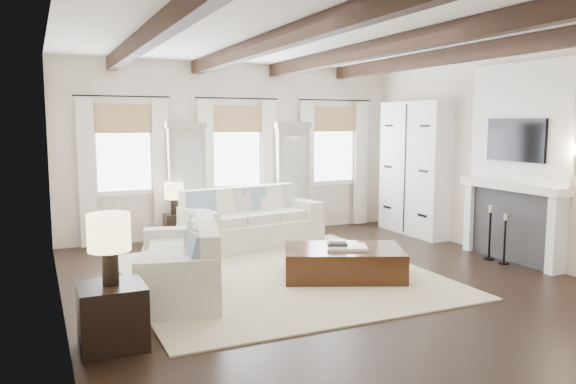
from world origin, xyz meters
name	(u,v)px	position (x,y,z in m)	size (l,w,h in m)	color
ground	(331,285)	(0.00, 0.00, 0.00)	(7.50, 7.50, 0.00)	black
room_shell	(348,138)	(0.75, 0.90, 1.89)	(6.54, 7.54, 3.22)	beige
area_rug	(279,275)	(-0.44, 0.71, 0.01)	(4.00, 4.25, 0.02)	beige
sofa_back	(250,222)	(-0.14, 2.64, 0.41)	(2.48, 1.46, 0.99)	silver
sofa_left	(183,265)	(-1.85, 0.45, 0.36)	(1.41, 2.26, 0.90)	silver
ottoman	(343,263)	(0.31, 0.23, 0.21)	(1.58, 0.99, 0.42)	black
tray	(348,247)	(0.35, 0.18, 0.44)	(0.50, 0.38, 0.04)	white
book_lower	(337,244)	(0.22, 0.25, 0.48)	(0.26, 0.20, 0.04)	#262628
book_upper	(337,241)	(0.24, 0.28, 0.51)	(0.22, 0.17, 0.03)	beige
side_table_front	(112,316)	(-2.87, -0.93, 0.30)	(0.60, 0.60, 0.60)	black
lamp_front	(109,237)	(-2.87, -0.93, 1.06)	(0.39, 0.39, 0.68)	black
side_table_back	(175,229)	(-1.29, 3.28, 0.27)	(0.36, 0.36, 0.53)	black
lamp_back	(174,193)	(-1.29, 3.28, 0.91)	(0.32, 0.32, 0.55)	black
candlestick_near	(505,243)	(2.90, -0.10, 0.32)	(0.15, 0.15, 0.76)	black
candlestick_far	(490,237)	(2.90, 0.21, 0.35)	(0.17, 0.17, 0.85)	black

